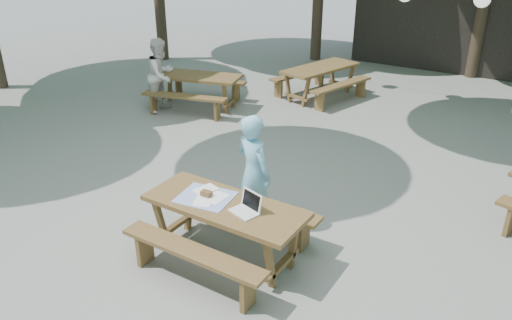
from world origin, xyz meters
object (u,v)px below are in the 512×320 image
Objects in this scene: main_picnic_table at (226,229)px; picnic_table_nw at (196,91)px; woman at (254,173)px; second_person at (161,75)px.

main_picnic_table is 5.77m from picnic_table_nw.
woman reaches higher than picnic_table_nw.
second_person is (-4.36, 3.73, 0.42)m from main_picnic_table.
picnic_table_nw is at bearing 132.03° from main_picnic_table.
woman is 5.22m from second_person.
main_picnic_table is 1.24× the size of second_person.
picnic_table_nw is at bearing -25.67° from woman.
second_person reaches higher than picnic_table_nw.
main_picnic_table and picnic_table_nw have the same top height.
woman reaches higher than main_picnic_table.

